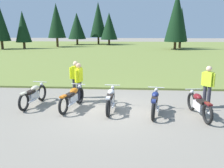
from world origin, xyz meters
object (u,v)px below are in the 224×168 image
object	(u,v)px
motorcycle_cream	(33,95)
rider_checking_bike	(208,84)
motorcycle_navy	(155,102)
rider_in_hivis_vest	(76,77)
motorcycle_maroon	(199,105)
motorcycle_orange	(72,98)
rider_near_row_end	(79,80)
motorcycle_silver	(111,99)

from	to	relation	value
motorcycle_cream	rider_checking_bike	size ratio (longest dim) A/B	1.25
motorcycle_navy	rider_in_hivis_vest	distance (m)	3.87
motorcycle_maroon	rider_checking_bike	world-z (taller)	rider_checking_bike
motorcycle_maroon	rider_in_hivis_vest	size ratio (longest dim) A/B	1.25
motorcycle_cream	rider_in_hivis_vest	bearing A→B (deg)	39.58
rider_in_hivis_vest	motorcycle_maroon	bearing A→B (deg)	-23.35
motorcycle_navy	motorcycle_cream	bearing A→B (deg)	172.07
motorcycle_cream	motorcycle_orange	size ratio (longest dim) A/B	1.01
motorcycle_orange	rider_near_row_end	bearing A→B (deg)	84.62
motorcycle_maroon	rider_checking_bike	size ratio (longest dim) A/B	1.25
motorcycle_silver	rider_near_row_end	size ratio (longest dim) A/B	1.26
motorcycle_cream	rider_in_hivis_vest	distance (m)	2.01
motorcycle_silver	rider_near_row_end	bearing A→B (deg)	143.93
rider_checking_bike	motorcycle_navy	bearing A→B (deg)	-157.83
rider_near_row_end	motorcycle_orange	bearing A→B (deg)	-95.38
rider_checking_bike	rider_near_row_end	size ratio (longest dim) A/B	1.00
motorcycle_silver	rider_in_hivis_vest	size ratio (longest dim) A/B	1.26
motorcycle_cream	rider_near_row_end	size ratio (longest dim) A/B	1.25
rider_checking_bike	rider_in_hivis_vest	xyz separation A→B (m)	(-5.44, 1.05, 0.00)
motorcycle_silver	rider_checking_bike	size ratio (longest dim) A/B	1.26
motorcycle_navy	motorcycle_silver	bearing A→B (deg)	170.70
motorcycle_cream	rider_in_hivis_vest	xyz separation A→B (m)	(1.50, 1.24, 0.51)
motorcycle_orange	rider_checking_bike	world-z (taller)	rider_checking_bike
motorcycle_silver	rider_near_row_end	distance (m)	1.83
motorcycle_orange	rider_in_hivis_vest	bearing A→B (deg)	96.21
rider_in_hivis_vest	motorcycle_navy	bearing A→B (deg)	-29.91
motorcycle_navy	motorcycle_maroon	bearing A→B (deg)	-6.93
motorcycle_orange	rider_in_hivis_vest	distance (m)	1.64
rider_near_row_end	motorcycle_navy	bearing A→B (deg)	-23.02
motorcycle_navy	rider_near_row_end	size ratio (longest dim) A/B	1.25
motorcycle_orange	motorcycle_maroon	distance (m)	4.73
motorcycle_cream	rider_in_hivis_vest	world-z (taller)	rider_in_hivis_vest
motorcycle_cream	motorcycle_maroon	size ratio (longest dim) A/B	1.00
rider_in_hivis_vest	rider_checking_bike	bearing A→B (deg)	-10.93
rider_in_hivis_vest	motorcycle_silver	bearing A→B (deg)	-44.43
motorcycle_navy	motorcycle_maroon	size ratio (longest dim) A/B	1.00
motorcycle_navy	rider_checking_bike	distance (m)	2.34
motorcycle_cream	motorcycle_orange	distance (m)	1.70
rider_near_row_end	motorcycle_cream	bearing A→B (deg)	-160.27
rider_in_hivis_vest	rider_near_row_end	world-z (taller)	same
motorcycle_orange	rider_near_row_end	size ratio (longest dim) A/B	1.24
motorcycle_cream	motorcycle_maroon	world-z (taller)	same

